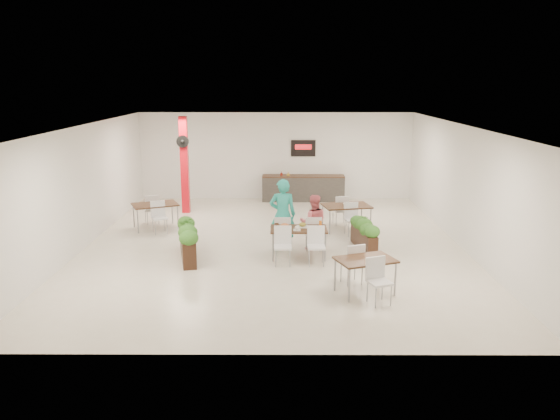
# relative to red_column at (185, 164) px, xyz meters

# --- Properties ---
(ground) EXTENTS (12.00, 12.00, 0.00)m
(ground) POSITION_rel_red_column_xyz_m (3.00, -3.79, -1.64)
(ground) COLOR beige
(ground) RESTS_ON ground
(room_shell) EXTENTS (10.10, 12.10, 3.22)m
(room_shell) POSITION_rel_red_column_xyz_m (3.00, -3.79, 0.36)
(room_shell) COLOR white
(room_shell) RESTS_ON ground
(red_column) EXTENTS (0.40, 0.41, 3.20)m
(red_column) POSITION_rel_red_column_xyz_m (0.00, 0.00, 0.00)
(red_column) COLOR red
(red_column) RESTS_ON ground
(service_counter) EXTENTS (3.00, 0.64, 2.20)m
(service_counter) POSITION_rel_red_column_xyz_m (4.00, 1.86, -1.15)
(service_counter) COLOR #302D2B
(service_counter) RESTS_ON ground
(main_table) EXTENTS (1.41, 1.63, 0.92)m
(main_table) POSITION_rel_red_column_xyz_m (3.63, -4.77, -1.01)
(main_table) COLOR #321F10
(main_table) RESTS_ON ground
(diner_man) EXTENTS (0.69, 0.45, 1.88)m
(diner_man) POSITION_rel_red_column_xyz_m (3.24, -4.12, -0.70)
(diner_man) COLOR teal
(diner_man) RESTS_ON ground
(diner_woman) EXTENTS (0.72, 0.56, 1.47)m
(diner_woman) POSITION_rel_red_column_xyz_m (4.04, -4.12, -0.91)
(diner_woman) COLOR #E3656F
(diner_woman) RESTS_ON ground
(planter_left) EXTENTS (0.75, 1.97, 1.05)m
(planter_left) POSITION_rel_red_column_xyz_m (0.87, -4.84, -1.13)
(planter_left) COLOR black
(planter_left) RESTS_ON ground
(planter_right) EXTENTS (0.59, 1.69, 0.88)m
(planter_right) POSITION_rel_red_column_xyz_m (5.37, -4.11, -1.16)
(planter_right) COLOR black
(planter_right) RESTS_ON ground
(side_table_a) EXTENTS (1.53, 1.65, 0.92)m
(side_table_a) POSITION_rel_red_column_xyz_m (-0.56, -2.03, -1.01)
(side_table_a) COLOR #321F10
(side_table_a) RESTS_ON ground
(side_table_b) EXTENTS (1.51, 1.67, 0.92)m
(side_table_b) POSITION_rel_red_column_xyz_m (5.13, -2.18, -1.00)
(side_table_b) COLOR #321F10
(side_table_b) RESTS_ON ground
(side_table_c) EXTENTS (1.37, 1.67, 0.92)m
(side_table_c) POSITION_rel_red_column_xyz_m (4.95, -7.15, -1.02)
(side_table_c) COLOR #321F10
(side_table_c) RESTS_ON ground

